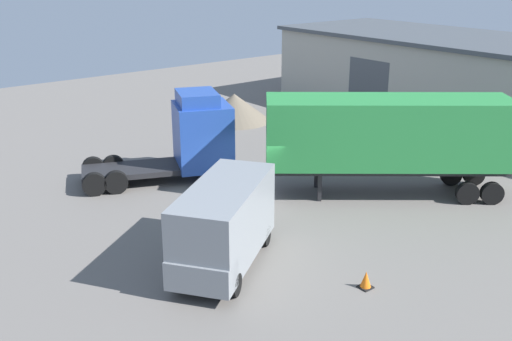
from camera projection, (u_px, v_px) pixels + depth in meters
ground_plane at (258, 198)px, 25.08m from camera, size 60.00×60.00×0.00m
warehouse_building at (505, 85)px, 35.05m from camera, size 30.18×9.51×4.98m
tractor_unit_blue at (191, 138)px, 26.86m from camera, size 4.85×7.05×3.97m
container_trailer_green at (388, 134)px, 24.68m from camera, size 8.19×9.37×4.14m
delivery_van_grey at (223, 225)px, 19.02m from camera, size 4.65×5.36×2.76m
gravel_pile at (234, 107)px, 36.75m from camera, size 4.41×4.41×1.70m
traffic_cone at (366, 280)px, 18.17m from camera, size 0.40×0.40×0.55m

